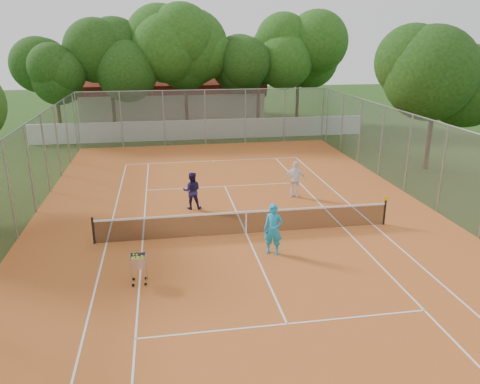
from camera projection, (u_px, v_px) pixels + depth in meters
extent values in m
plane|color=#1B380F|center=(246.00, 234.00, 18.94)|extent=(120.00, 120.00, 0.00)
cube|color=#C16025|center=(246.00, 234.00, 18.94)|extent=(18.00, 34.00, 0.02)
cube|color=white|center=(246.00, 233.00, 18.93)|extent=(10.98, 23.78, 0.01)
cube|color=black|center=(246.00, 222.00, 18.78)|extent=(11.88, 0.10, 0.98)
cube|color=slate|center=(246.00, 187.00, 18.31)|extent=(18.00, 34.00, 4.00)
cube|color=white|center=(203.00, 129.00, 36.50)|extent=(26.00, 0.30, 1.50)
cube|color=beige|center=(173.00, 96.00, 45.09)|extent=(16.40, 9.00, 4.40)
cube|color=black|center=(198.00, 71.00, 37.97)|extent=(29.00, 19.00, 10.00)
imported|color=#1896CC|center=(273.00, 229.00, 16.90)|extent=(0.81, 0.69, 1.90)
imported|color=#20184A|center=(192.00, 191.00, 21.43)|extent=(0.92, 0.75, 1.74)
imported|color=white|center=(295.00, 179.00, 23.03)|extent=(1.15, 0.84, 1.81)
cube|color=#ADADB4|center=(139.00, 268.00, 14.93)|extent=(0.54, 0.54, 1.08)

